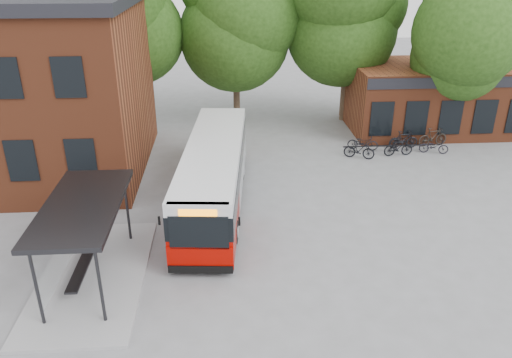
{
  "coord_description": "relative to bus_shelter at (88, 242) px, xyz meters",
  "views": [
    {
      "loc": [
        0.12,
        -15.49,
        10.19
      ],
      "look_at": [
        1.32,
        2.42,
        2.0
      ],
      "focal_mm": 35.0,
      "sensor_mm": 36.0,
      "label": 1
    }
  ],
  "objects": [
    {
      "name": "tree_0",
      "position": [
        -1.5,
        17.0,
        4.05
      ],
      "size": [
        7.92,
        7.92,
        11.0
      ],
      "primitive_type": null,
      "color": "#1E3F10",
      "rests_on": "ground"
    },
    {
      "name": "bus_shelter",
      "position": [
        0.0,
        0.0,
        0.0
      ],
      "size": [
        3.6,
        7.0,
        2.9
      ],
      "primitive_type": null,
      "color": "#262629",
      "rests_on": "ground"
    },
    {
      "name": "bicycle_2",
      "position": [
        12.37,
        11.38,
        -1.01
      ],
      "size": [
        1.79,
        1.02,
        0.89
      ],
      "primitive_type": "imported",
      "rotation": [
        0.0,
        0.0,
        1.3
      ],
      "color": "black",
      "rests_on": "ground"
    },
    {
      "name": "bicycle_7",
      "position": [
        16.54,
        11.75,
        -0.91
      ],
      "size": [
        1.87,
        0.86,
        1.09
      ],
      "primitive_type": "imported",
      "rotation": [
        0.0,
        0.0,
        1.77
      ],
      "color": "#2C2721",
      "rests_on": "ground"
    },
    {
      "name": "bicycle_4",
      "position": [
        14.73,
        11.65,
        -1.02
      ],
      "size": [
        1.71,
        0.92,
        0.85
      ],
      "primitive_type": "imported",
      "rotation": [
        0.0,
        0.0,
        1.8
      ],
      "color": "black",
      "rests_on": "ground"
    },
    {
      "name": "city_bus",
      "position": [
        4.14,
        5.21,
        -0.05
      ],
      "size": [
        3.26,
        11.19,
        2.8
      ],
      "primitive_type": null,
      "rotation": [
        0.0,
        0.0,
        -0.08
      ],
      "color": "#9D0600",
      "rests_on": "ground"
    },
    {
      "name": "tree_2",
      "position": [
        12.5,
        17.0,
        4.05
      ],
      "size": [
        7.92,
        7.92,
        11.0
      ],
      "primitive_type": null,
      "color": "#1E3F10",
      "rests_on": "ground"
    },
    {
      "name": "bicycle_5",
      "position": [
        14.73,
        11.48,
        -0.94
      ],
      "size": [
        1.72,
        0.57,
        1.02
      ],
      "primitive_type": "imported",
      "rotation": [
        0.0,
        0.0,
        1.62
      ],
      "color": "black",
      "rests_on": "ground"
    },
    {
      "name": "tree_1",
      "position": [
        5.5,
        18.0,
        3.75
      ],
      "size": [
        7.92,
        7.92,
        10.4
      ],
      "primitive_type": null,
      "color": "#1E3F10",
      "rests_on": "ground"
    },
    {
      "name": "bicycle_6",
      "position": [
        16.16,
        10.6,
        -1.04
      ],
      "size": [
        1.64,
        0.93,
        0.82
      ],
      "primitive_type": "imported",
      "rotation": [
        0.0,
        0.0,
        1.3
      ],
      "color": "black",
      "rests_on": "ground"
    },
    {
      "name": "shop_row",
      "position": [
        19.5,
        15.0,
        0.55
      ],
      "size": [
        14.0,
        6.2,
        4.0
      ],
      "primitive_type": null,
      "color": "brown",
      "rests_on": "ground"
    },
    {
      "name": "bike_rail",
      "position": [
        13.78,
        11.0,
        -1.26
      ],
      "size": [
        5.2,
        0.1,
        0.38
      ],
      "primitive_type": null,
      "color": "#262629",
      "rests_on": "ground"
    },
    {
      "name": "tree_3",
      "position": [
        17.5,
        13.0,
        3.19
      ],
      "size": [
        7.04,
        7.04,
        9.28
      ],
      "primitive_type": null,
      "color": "#1E3F10",
      "rests_on": "ground"
    },
    {
      "name": "bicycle_3",
      "position": [
        14.07,
        10.36,
        -0.96
      ],
      "size": [
        1.68,
        0.62,
        0.99
      ],
      "primitive_type": "imported",
      "rotation": [
        0.0,
        0.0,
        1.67
      ],
      "color": "black",
      "rests_on": "ground"
    },
    {
      "name": "ground",
      "position": [
        4.5,
        1.0,
        -1.45
      ],
      "size": [
        100.0,
        100.0,
        0.0
      ],
      "primitive_type": "plane",
      "color": "slate"
    },
    {
      "name": "bicycle_1",
      "position": [
        11.84,
        10.13,
        -0.95
      ],
      "size": [
        1.72,
        1.05,
        1.0
      ],
      "primitive_type": "imported",
      "rotation": [
        0.0,
        0.0,
        1.19
      ],
      "color": "black",
      "rests_on": "ground"
    }
  ]
}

